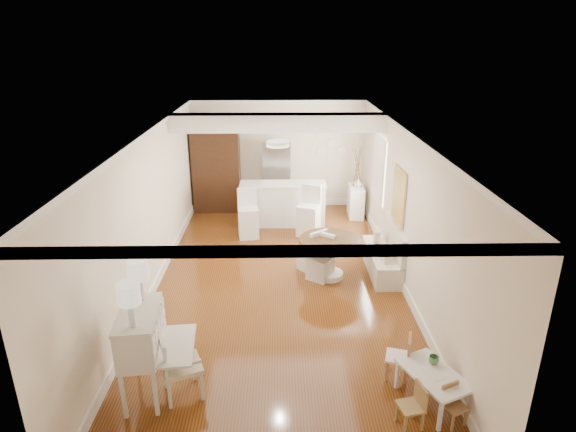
{
  "coord_description": "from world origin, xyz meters",
  "views": [
    {
      "loc": [
        0.03,
        -7.87,
        4.31
      ],
      "look_at": [
        0.17,
        0.3,
        1.25
      ],
      "focal_mm": 30.0,
      "sensor_mm": 36.0,
      "label": 1
    }
  ],
  "objects_px": {
    "dining_table": "(330,258)",
    "fridge": "(290,177)",
    "pantry_cabinet": "(216,167)",
    "kids_chair_a": "(411,406)",
    "bar_stool_left": "(248,214)",
    "sideboard": "(356,201)",
    "slip_chair_far": "(312,249)",
    "breakfast_counter": "(283,204)",
    "slip_chair_near": "(320,257)",
    "gustavian_armchair": "(181,364)",
    "kids_chair_b": "(398,356)",
    "bar_stool_right": "(309,211)",
    "kids_table": "(432,388)",
    "secretary_bureau": "(143,353)",
    "kids_chair_c": "(455,406)"
  },
  "relations": [
    {
      "from": "dining_table",
      "to": "fridge",
      "type": "distance_m",
      "value": 3.94
    },
    {
      "from": "pantry_cabinet",
      "to": "dining_table",
      "type": "bearing_deg",
      "value": -56.67
    },
    {
      "from": "kids_chair_a",
      "to": "bar_stool_left",
      "type": "bearing_deg",
      "value": -171.4
    },
    {
      "from": "sideboard",
      "to": "bar_stool_left",
      "type": "bearing_deg",
      "value": -150.24
    },
    {
      "from": "slip_chair_far",
      "to": "breakfast_counter",
      "type": "relative_size",
      "value": 0.42
    },
    {
      "from": "slip_chair_near",
      "to": "fridge",
      "type": "bearing_deg",
      "value": 131.99
    },
    {
      "from": "pantry_cabinet",
      "to": "gustavian_armchair",
      "type": "bearing_deg",
      "value": -86.94
    },
    {
      "from": "kids_chair_b",
      "to": "bar_stool_right",
      "type": "xyz_separation_m",
      "value": [
        -0.9,
        4.96,
        0.25
      ]
    },
    {
      "from": "kids_chair_b",
      "to": "sideboard",
      "type": "relative_size",
      "value": 0.79
    },
    {
      "from": "kids_chair_b",
      "to": "kids_chair_a",
      "type": "bearing_deg",
      "value": 13.32
    },
    {
      "from": "bar_stool_left",
      "to": "sideboard",
      "type": "relative_size",
      "value": 1.37
    },
    {
      "from": "bar_stool_left",
      "to": "kids_table",
      "type": "bearing_deg",
      "value": -72.19
    },
    {
      "from": "sideboard",
      "to": "secretary_bureau",
      "type": "bearing_deg",
      "value": -116.8
    },
    {
      "from": "slip_chair_near",
      "to": "secretary_bureau",
      "type": "bearing_deg",
      "value": -93.82
    },
    {
      "from": "secretary_bureau",
      "to": "slip_chair_near",
      "type": "relative_size",
      "value": 1.4
    },
    {
      "from": "gustavian_armchair",
      "to": "breakfast_counter",
      "type": "bearing_deg",
      "value": -33.86
    },
    {
      "from": "sideboard",
      "to": "kids_chair_a",
      "type": "bearing_deg",
      "value": -90.75
    },
    {
      "from": "slip_chair_far",
      "to": "sideboard",
      "type": "xyz_separation_m",
      "value": [
        1.31,
        3.03,
        -0.05
      ]
    },
    {
      "from": "slip_chair_near",
      "to": "bar_stool_left",
      "type": "relative_size",
      "value": 0.77
    },
    {
      "from": "secretary_bureau",
      "to": "slip_chair_near",
      "type": "xyz_separation_m",
      "value": [
        2.48,
        3.09,
        -0.17
      ]
    },
    {
      "from": "secretary_bureau",
      "to": "kids_chair_a",
      "type": "height_order",
      "value": "secretary_bureau"
    },
    {
      "from": "bar_stool_right",
      "to": "fridge",
      "type": "distance_m",
      "value": 1.82
    },
    {
      "from": "pantry_cabinet",
      "to": "slip_chair_near",
      "type": "bearing_deg",
      "value": -58.69
    },
    {
      "from": "kids_chair_c",
      "to": "sideboard",
      "type": "xyz_separation_m",
      "value": [
        -0.1,
        7.07,
        0.13
      ]
    },
    {
      "from": "slip_chair_near",
      "to": "kids_table",
      "type": "bearing_deg",
      "value": -36.54
    },
    {
      "from": "kids_table",
      "to": "sideboard",
      "type": "distance_m",
      "value": 6.73
    },
    {
      "from": "bar_stool_left",
      "to": "gustavian_armchair",
      "type": "bearing_deg",
      "value": -103.84
    },
    {
      "from": "breakfast_counter",
      "to": "bar_stool_left",
      "type": "distance_m",
      "value": 1.13
    },
    {
      "from": "bar_stool_left",
      "to": "pantry_cabinet",
      "type": "bearing_deg",
      "value": 107.92
    },
    {
      "from": "breakfast_counter",
      "to": "pantry_cabinet",
      "type": "xyz_separation_m",
      "value": [
        -1.7,
        1.08,
        0.63
      ]
    },
    {
      "from": "gustavian_armchair",
      "to": "breakfast_counter",
      "type": "height_order",
      "value": "breakfast_counter"
    },
    {
      "from": "fridge",
      "to": "slip_chair_far",
      "type": "bearing_deg",
      "value": -84.43
    },
    {
      "from": "slip_chair_far",
      "to": "bar_stool_left",
      "type": "xyz_separation_m",
      "value": [
        -1.33,
        1.68,
        0.12
      ]
    },
    {
      "from": "kids_chair_a",
      "to": "slip_chair_far",
      "type": "relative_size",
      "value": 0.65
    },
    {
      "from": "secretary_bureau",
      "to": "pantry_cabinet",
      "type": "relative_size",
      "value": 0.52
    },
    {
      "from": "slip_chair_near",
      "to": "fridge",
      "type": "relative_size",
      "value": 0.48
    },
    {
      "from": "gustavian_armchair",
      "to": "sideboard",
      "type": "xyz_separation_m",
      "value": [
        3.18,
        6.5,
        -0.06
      ]
    },
    {
      "from": "kids_chair_a",
      "to": "slip_chair_near",
      "type": "distance_m",
      "value": 3.79
    },
    {
      "from": "dining_table",
      "to": "sideboard",
      "type": "height_order",
      "value": "dining_table"
    },
    {
      "from": "dining_table",
      "to": "slip_chair_far",
      "type": "height_order",
      "value": "slip_chair_far"
    },
    {
      "from": "kids_chair_c",
      "to": "gustavian_armchair",
      "type": "bearing_deg",
      "value": 146.78
    },
    {
      "from": "kids_chair_a",
      "to": "bar_stool_right",
      "type": "relative_size",
      "value": 0.49
    },
    {
      "from": "bar_stool_left",
      "to": "sideboard",
      "type": "distance_m",
      "value": 2.98
    },
    {
      "from": "fridge",
      "to": "pantry_cabinet",
      "type": "bearing_deg",
      "value": 179.1
    },
    {
      "from": "kids_chair_c",
      "to": "dining_table",
      "type": "height_order",
      "value": "dining_table"
    },
    {
      "from": "gustavian_armchair",
      "to": "bar_stool_left",
      "type": "relative_size",
      "value": 0.81
    },
    {
      "from": "kids_chair_c",
      "to": "slip_chair_far",
      "type": "relative_size",
      "value": 0.59
    },
    {
      "from": "pantry_cabinet",
      "to": "slip_chair_far",
      "type": "bearing_deg",
      "value": -57.76
    },
    {
      "from": "bar_stool_right",
      "to": "pantry_cabinet",
      "type": "distance_m",
      "value": 2.95
    },
    {
      "from": "kids_chair_b",
      "to": "bar_stool_left",
      "type": "xyz_separation_m",
      "value": [
        -2.27,
        4.86,
        0.23
      ]
    }
  ]
}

